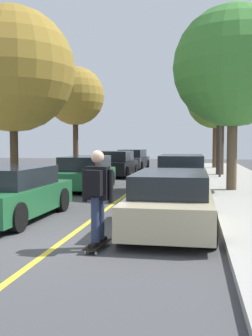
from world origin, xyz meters
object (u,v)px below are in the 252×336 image
object	(u,v)px
parked_car_left_nearest	(12,194)
street_tree_right_near	(221,90)
parked_car_right_near	(182,174)
parked_car_left_far	(116,164)
parked_car_right_nearest	(171,200)
street_tree_right_nearest	(233,67)
parked_car_left_farthest	(133,160)
streetlamp	(221,122)
skateboarder	(97,192)
street_tree_right_far	(215,100)
street_tree_left_nearest	(13,70)
parked_car_left_near	(85,173)
skateboard	(98,244)
street_tree_left_near	(75,96)

from	to	relation	value
parked_car_left_nearest	street_tree_right_near	world-z (taller)	street_tree_right_near
parked_car_left_nearest	parked_car_right_near	size ratio (longest dim) A/B	0.87
parked_car_left_far	parked_car_right_nearest	bearing A→B (deg)	-73.36
parked_car_right_near	street_tree_right_near	distance (m)	8.84
parked_car_right_nearest	street_tree_right_nearest	distance (m)	7.90
parked_car_left_far	parked_car_right_nearest	size ratio (longest dim) A/B	0.95
street_tree_right_near	parked_car_right_near	bearing A→B (deg)	-103.62
parked_car_left_farthest	streetlamp	bearing A→B (deg)	-51.44
streetlamp	street_tree_right_near	bearing A→B (deg)	86.76
street_tree_right_nearest	streetlamp	world-z (taller)	street_tree_right_nearest
streetlamp	skateboarder	world-z (taller)	streetlamp
parked_car_right_near	parked_car_left_far	bearing A→B (deg)	119.41
streetlamp	parked_car_left_farthest	bearing A→B (deg)	128.56
parked_car_left_far	parked_car_left_farthest	world-z (taller)	parked_car_left_far
streetlamp	parked_car_right_nearest	bearing A→B (deg)	-98.22
parked_car_left_farthest	street_tree_right_far	size ratio (longest dim) A/B	0.63
street_tree_left_nearest	parked_car_right_near	bearing A→B (deg)	17.94
street_tree_left_nearest	parked_car_left_near	bearing A→B (deg)	54.62
parked_car_left_far	parked_car_right_near	world-z (taller)	parked_car_right_near
parked_car_left_far	parked_car_left_nearest	bearing A→B (deg)	-90.00
street_tree_right_far	skateboard	xyz separation A→B (m)	(-3.02, -22.20, -4.86)
parked_car_left_far	parked_car_left_near	bearing A→B (deg)	-90.01
street_tree_left_near	parked_car_left_near	bearing A→B (deg)	-68.34
parked_car_right_nearest	parked_car_right_near	xyz separation A→B (m)	(0.00, 6.22, 0.08)
parked_car_right_nearest	parked_car_right_near	size ratio (longest dim) A/B	0.96
parked_car_right_near	street_tree_right_near	xyz separation A→B (m)	(1.85, 7.62, 4.09)
street_tree_left_near	skateboard	xyz separation A→B (m)	(4.63, -13.58, -4.27)
parked_car_right_nearest	street_tree_left_near	bearing A→B (deg)	116.60
parked_car_left_near	skateboarder	bearing A→B (deg)	-72.77
street_tree_left_nearest	street_tree_right_nearest	distance (m)	7.96
parked_car_left_farthest	parked_car_left_nearest	bearing A→B (deg)	-90.00
street_tree_left_near	street_tree_right_near	bearing A→B (deg)	16.38
street_tree_left_near	skateboard	size ratio (longest dim) A/B	6.72
parked_car_right_nearest	streetlamp	distance (m)	12.46
parked_car_left_near	parked_car_left_nearest	bearing A→B (deg)	-89.99
parked_car_right_near	street_tree_left_nearest	bearing A→B (deg)	-162.06
parked_car_left_farthest	skateboarder	world-z (taller)	skateboarder
parked_car_right_nearest	street_tree_left_nearest	world-z (taller)	street_tree_left_nearest
street_tree_left_near	skateboarder	world-z (taller)	street_tree_left_near
parked_car_right_nearest	skateboard	world-z (taller)	parked_car_right_nearest
street_tree_right_nearest	street_tree_right_near	xyz separation A→B (m)	(0.00, 7.32, 0.10)
parked_car_left_farthest	street_tree_right_nearest	bearing A→B (deg)	-65.53
street_tree_left_nearest	streetlamp	xyz separation A→B (m)	(7.56, 7.77, -1.49)
parked_car_left_farthest	parked_car_right_near	bearing A→B (deg)	-73.13
street_tree_right_nearest	parked_car_left_near	bearing A→B (deg)	175.82
street_tree_right_near	streetlamp	distance (m)	2.54
street_tree_right_far	street_tree_left_near	bearing A→B (deg)	-131.58
parked_car_left_far	street_tree_left_near	world-z (taller)	street_tree_left_near
parked_car_right_near	street_tree_left_near	size ratio (longest dim) A/B	0.81
parked_car_left_nearest	parked_car_left_farthest	size ratio (longest dim) A/B	0.95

